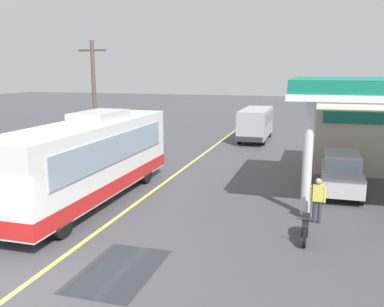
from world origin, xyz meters
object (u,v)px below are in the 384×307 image
at_px(coach_bus_main, 89,161).
at_px(pedestrian_near_pump, 318,198).
at_px(car_at_pump, 341,171).
at_px(motorcycle_parked_forecourt, 305,227).
at_px(minibus_opposing_lane, 256,121).

relative_size(coach_bus_main, pedestrian_near_pump, 6.65).
relative_size(car_at_pump, pedestrian_near_pump, 2.53).
xyz_separation_m(coach_bus_main, motorcycle_parked_forecourt, (8.80, -1.78, -1.28)).
distance_m(car_at_pump, minibus_opposing_lane, 14.47).
height_order(car_at_pump, motorcycle_parked_forecourt, car_at_pump).
relative_size(coach_bus_main, minibus_opposing_lane, 1.80).
height_order(coach_bus_main, car_at_pump, coach_bus_main).
distance_m(motorcycle_parked_forecourt, pedestrian_near_pump, 1.83).
xyz_separation_m(coach_bus_main, car_at_pump, (10.15, 4.26, -0.71)).
xyz_separation_m(motorcycle_parked_forecourt, pedestrian_near_pump, (0.35, 1.73, 0.49)).
bearing_deg(minibus_opposing_lane, motorcycle_parked_forecourt, -77.26).
distance_m(coach_bus_main, pedestrian_near_pump, 9.19).
distance_m(coach_bus_main, car_at_pump, 11.03).
bearing_deg(minibus_opposing_lane, pedestrian_near_pump, -74.98).
height_order(minibus_opposing_lane, motorcycle_parked_forecourt, minibus_opposing_lane).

